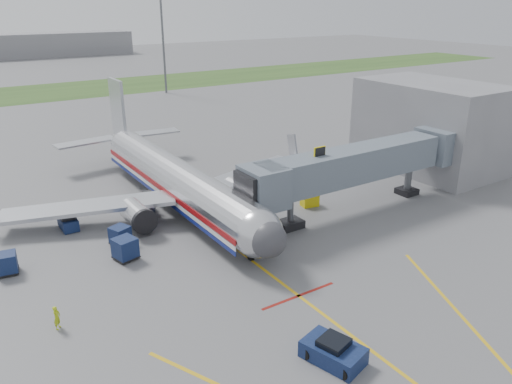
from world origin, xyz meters
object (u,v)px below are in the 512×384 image
airliner (176,179)px  ramp_worker (57,318)px  pushback_tug (333,352)px  baggage_tug (68,221)px  belt_loader (147,215)px

airliner → ramp_worker: 20.24m
pushback_tug → ramp_worker: bearing=136.8°
baggage_tug → belt_loader: (6.49, -1.93, -0.27)m
airliner → belt_loader: size_ratio=8.47×
airliner → ramp_worker: bearing=-135.7°
airliner → belt_loader: bearing=-155.3°
belt_loader → ramp_worker: size_ratio=2.73×
belt_loader → ramp_worker: belt_loader is taller
airliner → baggage_tug: 10.46m
belt_loader → ramp_worker: 16.28m
pushback_tug → belt_loader: belt_loader is taller
baggage_tug → airliner: bearing=-1.0°
pushback_tug → belt_loader: size_ratio=0.89×
pushback_tug → belt_loader: 23.69m
belt_loader → airliner: bearing=24.7°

